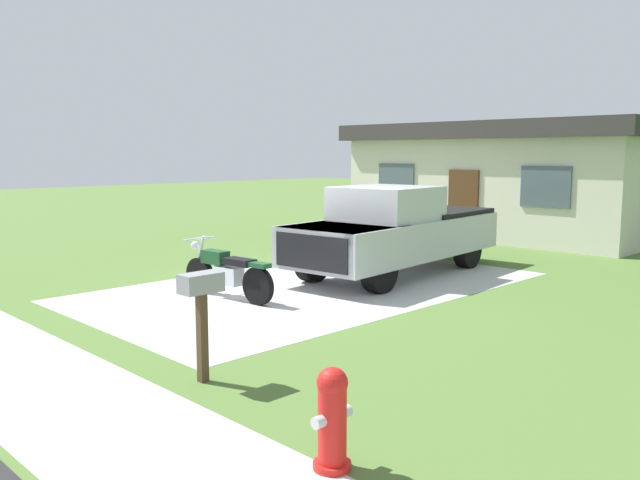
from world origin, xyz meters
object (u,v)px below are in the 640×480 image
Objects in this scene: pickup_truck at (397,230)px; mailbox at (201,298)px; fire_hydrant at (332,419)px; neighbor_house at (508,178)px; motorcycle at (227,272)px.

pickup_truck reaches higher than mailbox.
neighbor_house is (-7.08, 15.29, 1.36)m from fire_hydrant.
fire_hydrant is (5.17, -7.31, -0.53)m from pickup_truck.
neighbor_house is (-1.91, 7.98, 0.84)m from pickup_truck.
mailbox is (3.29, -2.79, 0.51)m from motorcycle.
fire_hydrant is 0.69× the size of mailbox.
mailbox reaches higher than motorcycle.
fire_hydrant is 16.90m from neighbor_house.
mailbox is (2.68, -6.87, 0.03)m from pickup_truck.
fire_hydrant is 2.59m from mailbox.
pickup_truck is at bearing -76.56° from neighbor_house.
pickup_truck is 4.59× the size of mailbox.
neighbor_house is at bearing 96.11° from motorcycle.
motorcycle is at bearing 150.78° from fire_hydrant.
motorcycle is 1.76× the size of mailbox.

